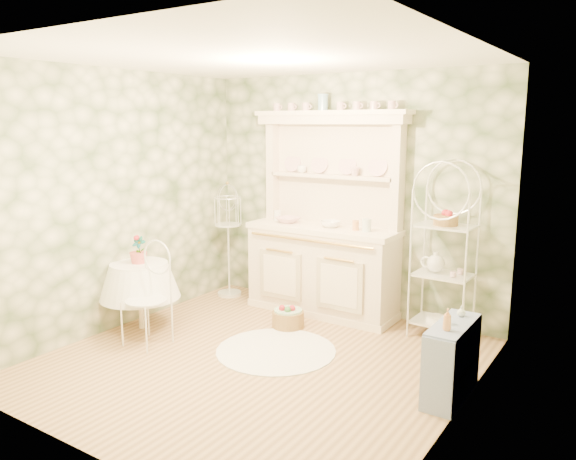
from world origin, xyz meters
The scene contains 22 objects.
floor centered at (0.00, 0.00, 0.00)m, with size 3.60×3.60×0.00m, color tan.
ceiling centered at (0.00, 0.00, 2.70)m, with size 3.60×3.60×0.00m, color white.
wall_left centered at (-1.80, 0.00, 1.35)m, with size 3.60×3.60×0.00m, color beige.
wall_right centered at (1.80, 0.00, 1.35)m, with size 3.60×3.60×0.00m, color beige.
wall_back centered at (0.00, 1.80, 1.35)m, with size 3.60×3.60×0.00m, color beige.
wall_front centered at (0.00, -1.80, 1.35)m, with size 3.60×3.60×0.00m, color beige.
kitchen_dresser centered at (-0.20, 1.52, 1.15)m, with size 1.87×0.61×2.29m, color #F7E5CC.
bakers_rack centered at (1.19, 1.53, 0.91)m, with size 0.57×0.40×1.82m, color white.
side_shelf centered at (1.68, 0.30, 0.31)m, with size 0.27×0.72×0.62m, color #8394C0.
round_table centered at (-1.55, 0.01, 0.34)m, with size 0.63×0.63×0.69m, color white.
cafe_chair centered at (-1.15, -0.27, 0.39)m, with size 0.36×0.36×0.78m, color white.
birdcage_stand centered at (-1.51, 1.44, 0.67)m, with size 0.31×0.31×1.33m, color white.
floor_basket centered at (-0.25, 0.88, 0.09)m, with size 0.29×0.29×0.19m, color olive.
lace_rug centered at (0.00, 0.29, 0.00)m, with size 1.15×1.15×0.01m, color white.
bowl_floral centered at (-0.65, 1.49, 1.02)m, with size 0.27×0.27×0.07m, color white.
bowl_white centered at (-0.10, 1.52, 1.02)m, with size 0.22×0.22×0.07m, color white.
cup_left centered at (-0.58, 1.68, 1.61)m, with size 0.11×0.11×0.09m, color white.
cup_right centered at (0.11, 1.68, 1.61)m, with size 0.10×0.10×0.10m, color white.
potted_geranium centered at (-1.51, 0.00, 0.85)m, with size 0.15×0.10×0.29m, color #3F7238.
bottle_amber centered at (1.68, 0.13, 0.68)m, with size 0.07×0.07×0.17m, color #CF884D.
bottle_blue centered at (1.64, 0.27, 0.65)m, with size 0.04×0.04×0.10m, color #7DAAC6.
bottle_glass centered at (1.68, 0.50, 0.65)m, with size 0.07×0.07×0.09m, color silver.
Camera 1 is at (2.88, -3.89, 2.15)m, focal length 35.00 mm.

